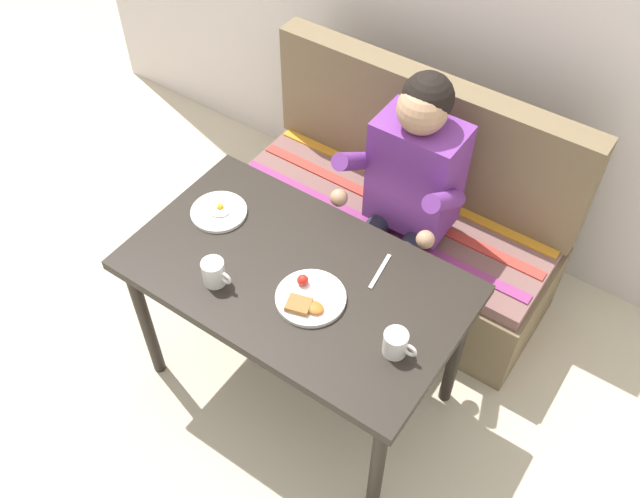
{
  "coord_description": "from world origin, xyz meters",
  "views": [
    {
      "loc": [
        0.96,
        -1.23,
        2.64
      ],
      "look_at": [
        0.0,
        0.15,
        0.72
      ],
      "focal_mm": 39.59,
      "sensor_mm": 36.0,
      "label": 1
    }
  ],
  "objects_px": {
    "plate_eggs": "(219,212)",
    "coffee_mug": "(396,343)",
    "couch": "(398,222)",
    "fork": "(380,271)",
    "coffee_mug_second": "(214,272)",
    "plate_breakfast": "(309,298)",
    "table": "(296,288)",
    "person": "(407,187)"
  },
  "relations": [
    {
      "from": "plate_breakfast",
      "to": "person",
      "type": "bearing_deg",
      "value": 90.23
    },
    {
      "from": "coffee_mug_second",
      "to": "coffee_mug",
      "type": "bearing_deg",
      "value": 9.32
    },
    {
      "from": "table",
      "to": "plate_eggs",
      "type": "xyz_separation_m",
      "value": [
        -0.41,
        0.07,
        0.09
      ]
    },
    {
      "from": "person",
      "to": "coffee_mug",
      "type": "relative_size",
      "value": 10.27
    },
    {
      "from": "person",
      "to": "plate_eggs",
      "type": "height_order",
      "value": "person"
    },
    {
      "from": "table",
      "to": "fork",
      "type": "height_order",
      "value": "fork"
    },
    {
      "from": "table",
      "to": "coffee_mug_second",
      "type": "relative_size",
      "value": 10.17
    },
    {
      "from": "plate_breakfast",
      "to": "coffee_mug_second",
      "type": "bearing_deg",
      "value": -159.24
    },
    {
      "from": "coffee_mug",
      "to": "plate_breakfast",
      "type": "bearing_deg",
      "value": 178.14
    },
    {
      "from": "table",
      "to": "plate_breakfast",
      "type": "bearing_deg",
      "value": -32.23
    },
    {
      "from": "person",
      "to": "fork",
      "type": "height_order",
      "value": "person"
    },
    {
      "from": "couch",
      "to": "plate_breakfast",
      "type": "xyz_separation_m",
      "value": [
        0.11,
        -0.83,
        0.41
      ]
    },
    {
      "from": "couch",
      "to": "plate_eggs",
      "type": "xyz_separation_m",
      "value": [
        -0.41,
        -0.69,
        0.41
      ]
    },
    {
      "from": "table",
      "to": "coffee_mug_second",
      "type": "bearing_deg",
      "value": -137.85
    },
    {
      "from": "coffee_mug_second",
      "to": "couch",
      "type": "bearing_deg",
      "value": 77.76
    },
    {
      "from": "coffee_mug",
      "to": "fork",
      "type": "height_order",
      "value": "coffee_mug"
    },
    {
      "from": "couch",
      "to": "plate_eggs",
      "type": "distance_m",
      "value": 0.9
    },
    {
      "from": "plate_breakfast",
      "to": "plate_eggs",
      "type": "relative_size",
      "value": 1.13
    },
    {
      "from": "table",
      "to": "person",
      "type": "distance_m",
      "value": 0.61
    },
    {
      "from": "plate_breakfast",
      "to": "coffee_mug",
      "type": "distance_m",
      "value": 0.35
    },
    {
      "from": "fork",
      "to": "plate_eggs",
      "type": "bearing_deg",
      "value": -178.84
    },
    {
      "from": "table",
      "to": "couch",
      "type": "bearing_deg",
      "value": 90.0
    },
    {
      "from": "person",
      "to": "coffee_mug_second",
      "type": "bearing_deg",
      "value": -111.85
    },
    {
      "from": "coffee_mug_second",
      "to": "person",
      "type": "bearing_deg",
      "value": 68.15
    },
    {
      "from": "table",
      "to": "plate_breakfast",
      "type": "distance_m",
      "value": 0.16
    },
    {
      "from": "plate_eggs",
      "to": "fork",
      "type": "distance_m",
      "value": 0.66
    },
    {
      "from": "fork",
      "to": "couch",
      "type": "bearing_deg",
      "value": 104.22
    },
    {
      "from": "coffee_mug_second",
      "to": "fork",
      "type": "xyz_separation_m",
      "value": [
        0.44,
        0.36,
        -0.05
      ]
    },
    {
      "from": "couch",
      "to": "fork",
      "type": "distance_m",
      "value": 0.75
    },
    {
      "from": "couch",
      "to": "person",
      "type": "height_order",
      "value": "person"
    },
    {
      "from": "couch",
      "to": "fork",
      "type": "xyz_separation_m",
      "value": [
        0.24,
        -0.59,
        0.4
      ]
    },
    {
      "from": "plate_eggs",
      "to": "table",
      "type": "bearing_deg",
      "value": -10.14
    },
    {
      "from": "person",
      "to": "plate_eggs",
      "type": "distance_m",
      "value": 0.73
    },
    {
      "from": "plate_breakfast",
      "to": "fork",
      "type": "relative_size",
      "value": 1.42
    },
    {
      "from": "plate_eggs",
      "to": "coffee_mug",
      "type": "height_order",
      "value": "coffee_mug"
    },
    {
      "from": "person",
      "to": "plate_eggs",
      "type": "bearing_deg",
      "value": -135.0
    },
    {
      "from": "coffee_mug_second",
      "to": "table",
      "type": "bearing_deg",
      "value": 42.15
    },
    {
      "from": "coffee_mug",
      "to": "coffee_mug_second",
      "type": "height_order",
      "value": "coffee_mug_second"
    },
    {
      "from": "fork",
      "to": "coffee_mug_second",
      "type": "bearing_deg",
      "value": -148.58
    },
    {
      "from": "fork",
      "to": "person",
      "type": "bearing_deg",
      "value": 100.03
    },
    {
      "from": "plate_breakfast",
      "to": "couch",
      "type": "bearing_deg",
      "value": 97.36
    },
    {
      "from": "couch",
      "to": "plate_breakfast",
      "type": "height_order",
      "value": "couch"
    }
  ]
}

